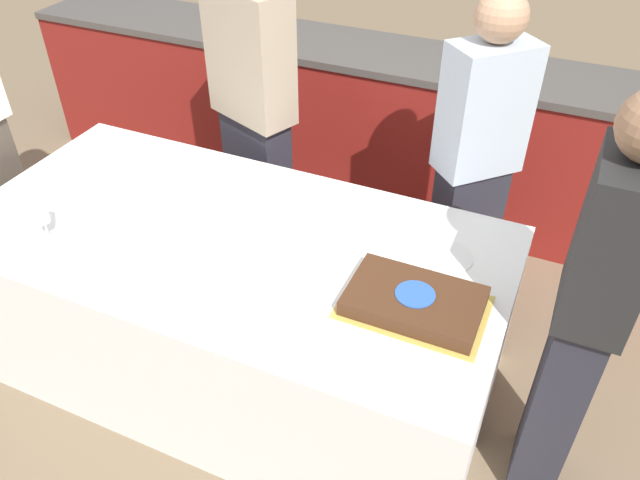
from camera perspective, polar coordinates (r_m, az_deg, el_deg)
ground_plane at (r=2.95m, az=-7.00°, el=-11.18°), size 14.00×14.00×0.00m
back_counter at (r=3.82m, az=4.66°, el=10.52°), size 4.40×0.58×0.92m
dining_table at (r=2.68m, az=-7.60°, el=-5.93°), size 2.15×1.07×0.75m
cake at (r=2.11m, az=8.62°, el=-5.55°), size 0.48×0.32×0.06m
plate_stack at (r=2.72m, az=-15.41°, el=4.76°), size 0.22×0.22×0.08m
wine_glass at (r=2.55m, az=-24.18°, el=2.37°), size 0.06×0.06×0.18m
side_plate_near_cake at (r=2.35m, az=11.42°, el=-1.49°), size 0.20×0.20×0.00m
utensil_pile at (r=2.26m, az=-16.82°, el=-4.30°), size 0.15×0.09×0.02m
person_cutting_cake at (r=2.76m, az=13.94°, el=6.31°), size 0.38×0.38×1.57m
person_seated_right at (r=2.13m, az=23.17°, el=-6.51°), size 0.20×0.33×1.59m
person_standing_back at (r=3.06m, az=-6.07°, el=11.36°), size 0.46×0.34×1.65m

